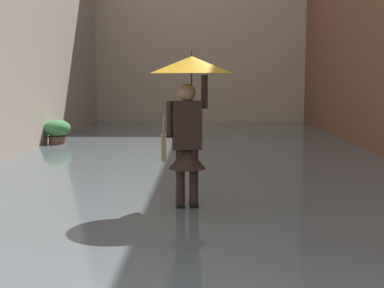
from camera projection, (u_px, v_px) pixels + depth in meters
The scene contains 5 objects.
ground_plane at pixel (199, 161), 11.45m from camera, with size 60.00×60.00×0.00m, color #605B56.
flood_water at pixel (199, 159), 11.44m from camera, with size 8.76×24.48×0.07m, color #515B60.
building_facade_far at pixel (200, 20), 21.00m from camera, with size 11.56×1.80×8.00m, color tan.
person_wading at pixel (189, 97), 6.99m from camera, with size 1.09×1.09×2.13m.
potted_plant_far_right at pixel (57, 131), 13.88m from camera, with size 0.70×0.70×0.68m.
Camera 1 is at (-0.07, 2.07, 1.80)m, focal length 50.12 mm.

